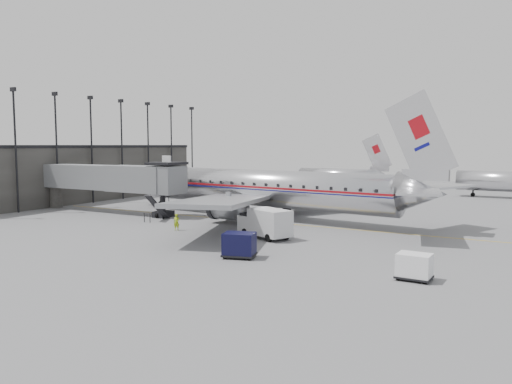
# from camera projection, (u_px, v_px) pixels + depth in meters

# --- Properties ---
(ground) EXTENTS (160.00, 160.00, 0.00)m
(ground) POSITION_uv_depth(u_px,v_px,m) (213.00, 228.00, 49.95)
(ground) COLOR slate
(ground) RESTS_ON ground
(terminal) EXTENTS (12.00, 46.00, 8.00)m
(terminal) POSITION_uv_depth(u_px,v_px,m) (62.00, 174.00, 74.74)
(terminal) COLOR #34322F
(terminal) RESTS_ON ground
(apron_line) EXTENTS (60.00, 0.15, 0.01)m
(apron_line) POSITION_uv_depth(u_px,v_px,m) (267.00, 222.00, 53.72)
(apron_line) COLOR gold
(apron_line) RESTS_ON ground
(jet_bridge) EXTENTS (21.00, 6.20, 7.10)m
(jet_bridge) POSITION_uv_depth(u_px,v_px,m) (116.00, 179.00, 60.82)
(jet_bridge) COLOR #5C5E61
(jet_bridge) RESTS_ON ground
(floodlight_masts) EXTENTS (0.90, 42.25, 15.25)m
(floodlight_masts) POSITION_uv_depth(u_px,v_px,m) (107.00, 145.00, 73.79)
(floodlight_masts) COLOR black
(floodlight_masts) RESTS_ON ground
(distant_aircraft_near) EXTENTS (16.39, 3.20, 10.26)m
(distant_aircraft_near) POSITION_uv_depth(u_px,v_px,m) (339.00, 177.00, 87.10)
(distant_aircraft_near) COLOR silver
(distant_aircraft_near) RESTS_ON ground
(distant_aircraft_mid) EXTENTS (16.39, 3.20, 10.26)m
(distant_aircraft_mid) POSITION_uv_depth(u_px,v_px,m) (506.00, 181.00, 77.99)
(distant_aircraft_mid) COLOR silver
(distant_aircraft_mid) RESTS_ON ground
(airliner) EXTENTS (42.43, 39.12, 13.44)m
(airliner) POSITION_uv_depth(u_px,v_px,m) (263.00, 188.00, 56.95)
(airliner) COLOR silver
(airliner) RESTS_ON ground
(service_van) EXTENTS (5.98, 4.28, 2.63)m
(service_van) POSITION_uv_depth(u_px,v_px,m) (265.00, 222.00, 44.73)
(service_van) COLOR silver
(service_van) RESTS_ON ground
(baggage_cart_navy) EXTENTS (2.77, 2.38, 1.86)m
(baggage_cart_navy) POSITION_uv_depth(u_px,v_px,m) (239.00, 245.00, 36.74)
(baggage_cart_navy) COLOR black
(baggage_cart_navy) RESTS_ON ground
(baggage_cart_white) EXTENTS (2.16, 1.68, 1.65)m
(baggage_cart_white) POSITION_uv_depth(u_px,v_px,m) (414.00, 266.00, 30.67)
(baggage_cart_white) COLOR white
(baggage_cart_white) RESTS_ON ground
(ramp_worker) EXTENTS (0.69, 0.57, 1.62)m
(ramp_worker) POSITION_uv_depth(u_px,v_px,m) (177.00, 222.00, 48.51)
(ramp_worker) COLOR #9BBD16
(ramp_worker) RESTS_ON ground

